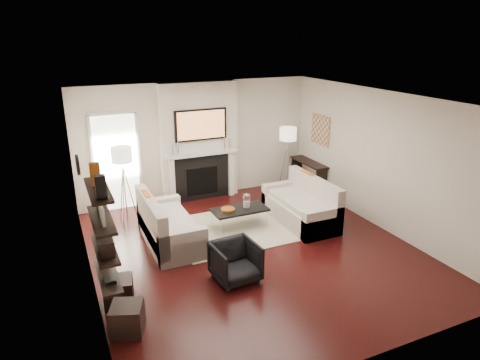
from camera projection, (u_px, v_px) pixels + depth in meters
name	position (u px, v px, depth m)	size (l,w,h in m)	color
room_envelope	(254.00, 179.00, 7.27)	(6.00, 6.00, 6.00)	#340B0B
chimney_breast	(199.00, 142.00, 9.74)	(1.80, 0.25, 2.70)	silver
fireplace_surround	(202.00, 178.00, 9.90)	(1.30, 0.02, 1.04)	black
firebox	(202.00, 181.00, 9.92)	(0.75, 0.02, 0.65)	black
mantel_pilaster_l	(172.00, 182.00, 9.58)	(0.12, 0.08, 1.10)	white
mantel_pilaster_r	(231.00, 173.00, 10.14)	(0.12, 0.08, 1.10)	white
mantel_shelf	(202.00, 154.00, 9.66)	(1.70, 0.18, 0.07)	white
tv_body	(201.00, 125.00, 9.46)	(1.20, 0.06, 0.70)	black
tv_screen	(201.00, 125.00, 9.44)	(1.10, 0.01, 0.62)	#BF723F
candlestick_l_tall	(178.00, 148.00, 9.39)	(0.04, 0.04, 0.30)	silver
candlestick_l_short	(172.00, 150.00, 9.35)	(0.04, 0.04, 0.24)	silver
candlestick_r_tall	(224.00, 143.00, 9.82)	(0.04, 0.04, 0.30)	silver
candlestick_r_short	(230.00, 144.00, 9.88)	(0.04, 0.04, 0.24)	silver
hallway_panel	(117.00, 163.00, 9.21)	(0.90, 0.02, 2.10)	white
door_trim_l	(93.00, 166.00, 9.01)	(0.06, 0.06, 2.16)	white
door_trim_r	(139.00, 161.00, 9.38)	(0.06, 0.06, 2.16)	white
door_trim_top	(112.00, 113.00, 8.84)	(1.02, 0.06, 0.06)	white
rug	(239.00, 228.00, 8.57)	(2.60, 2.00, 0.01)	#B8AE96
loveseat_left_base	(171.00, 233.00, 7.91)	(0.85, 1.80, 0.42)	beige
loveseat_left_back	(151.00, 220.00, 7.67)	(0.18, 1.80, 0.80)	beige
loveseat_left_arm_n	(183.00, 247.00, 7.18)	(0.85, 0.18, 0.60)	beige
loveseat_left_arm_s	(159.00, 212.00, 8.58)	(0.85, 0.18, 0.60)	beige
loveseat_left_cushion	(172.00, 219.00, 7.84)	(0.63, 1.44, 0.10)	beige
pillow_left_orange	(147.00, 204.00, 7.87)	(0.10, 0.42, 0.42)	#BE5B17
pillow_left_charcoal	(155.00, 216.00, 7.35)	(0.10, 0.40, 0.40)	black
loveseat_right_base	(300.00, 212.00, 8.79)	(0.85, 1.80, 0.42)	beige
loveseat_right_back	(314.00, 196.00, 8.82)	(0.18, 1.80, 0.80)	beige
loveseat_right_arm_n	(323.00, 224.00, 8.07)	(0.85, 0.18, 0.60)	beige
loveseat_right_arm_s	(280.00, 195.00, 9.46)	(0.85, 0.18, 0.60)	beige
loveseat_right_cushion	(298.00, 201.00, 8.69)	(0.63, 1.44, 0.10)	beige
pillow_right_orange	(307.00, 182.00, 9.01)	(0.10, 0.42, 0.42)	#BE5B17
pillow_right_charcoal	(323.00, 192.00, 8.50)	(0.10, 0.40, 0.40)	black
coffee_table	(240.00, 210.00, 8.45)	(1.10, 0.55, 0.04)	black
coffee_leg_nw	(220.00, 228.00, 8.13)	(0.02, 0.02, 0.38)	silver
coffee_leg_ne	(267.00, 219.00, 8.52)	(0.02, 0.02, 0.38)	silver
coffee_leg_sw	(212.00, 219.00, 8.51)	(0.02, 0.02, 0.38)	silver
coffee_leg_se	(257.00, 211.00, 8.90)	(0.02, 0.02, 0.38)	silver
hurricane_glass	(247.00, 201.00, 8.45)	(0.15, 0.15, 0.26)	white
hurricane_candle	(247.00, 204.00, 8.47)	(0.09, 0.09, 0.13)	white
copper_bowl	(228.00, 210.00, 8.33)	(0.27, 0.27, 0.05)	#A5581B
armchair	(236.00, 260.00, 6.69)	(0.67, 0.63, 0.69)	black
lamp_left_post	(125.00, 195.00, 8.65)	(0.02, 0.02, 1.20)	silver
lamp_left_shade	(121.00, 155.00, 8.37)	(0.40, 0.40, 0.30)	white
lamp_left_leg_a	(131.00, 194.00, 8.69)	(0.02, 0.02, 1.25)	silver
lamp_left_leg_b	(122.00, 194.00, 8.71)	(0.02, 0.02, 1.25)	silver
lamp_left_leg_c	(123.00, 197.00, 8.55)	(0.02, 0.02, 1.25)	silver
lamp_right_post	(287.00, 168.00, 10.36)	(0.02, 0.02, 1.20)	silver
lamp_right_shade	(288.00, 134.00, 10.09)	(0.40, 0.40, 0.30)	white
lamp_right_leg_a	(291.00, 168.00, 10.41)	(0.02, 0.02, 1.25)	silver
lamp_right_leg_b	(283.00, 167.00, 10.42)	(0.02, 0.02, 1.25)	silver
lamp_right_leg_c	(287.00, 170.00, 10.26)	(0.02, 0.02, 1.25)	silver
console_top	(309.00, 162.00, 10.38)	(0.35, 1.20, 0.04)	black
console_leg_n	(321.00, 184.00, 10.03)	(0.30, 0.04, 0.71)	black
console_leg_s	(296.00, 171.00, 10.97)	(0.30, 0.04, 0.71)	black
wall_art	(321.00, 130.00, 10.03)	(0.03, 0.70, 0.70)	tan
shelf_bottom	(108.00, 276.00, 5.60)	(0.25, 1.00, 0.04)	black
shelf_lower	(105.00, 248.00, 5.47)	(0.25, 1.00, 0.04)	black
shelf_upper	(102.00, 220.00, 5.34)	(0.25, 1.00, 0.04)	black
shelf_top	(98.00, 190.00, 5.21)	(0.25, 1.00, 0.04)	black
decor_magfile_a	(101.00, 187.00, 4.84)	(0.12, 0.10, 0.28)	black
decor_magfile_b	(95.00, 174.00, 5.29)	(0.12, 0.10, 0.28)	#BE5B17
decor_frame_a	(102.00, 214.00, 5.18)	(0.04, 0.30, 0.22)	white
decor_frame_b	(99.00, 206.00, 5.48)	(0.04, 0.22, 0.18)	black
decor_wine_rack	(106.00, 247.00, 5.25)	(0.18, 0.25, 0.20)	black
decor_box_small	(102.00, 236.00, 5.63)	(0.15, 0.12, 0.12)	black
decor_books	(110.00, 280.00, 5.43)	(0.14, 0.20, 0.05)	black
decor_box_tall	(104.00, 259.00, 5.80)	(0.10, 0.10, 0.18)	white
clock_rim	(78.00, 165.00, 6.87)	(0.34, 0.34, 0.04)	black
clock_face	(79.00, 165.00, 6.88)	(0.29, 0.29, 0.01)	white
ottoman_near	(119.00, 292.00, 6.12)	(0.40, 0.40, 0.40)	black
ottoman_far	(127.00, 319.00, 5.55)	(0.40, 0.40, 0.40)	black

